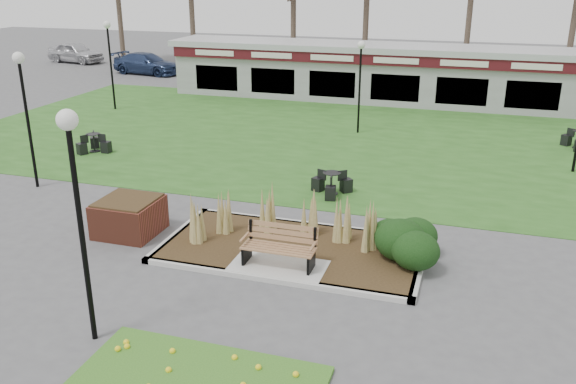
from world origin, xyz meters
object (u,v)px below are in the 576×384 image
(lamp_post_mid_right, at_px, (360,67))
(bistro_set_b, at_px, (332,187))
(car_silver, at_px, (75,52))
(lamp_post_mid_left, at_px, (23,90))
(lamp_post_far_left, at_px, (109,46))
(bistro_set_a, at_px, (94,146))
(car_blue, at_px, (147,64))
(park_bench, at_px, (280,246))
(food_pavilion, at_px, (399,74))
(car_black, at_px, (260,76))
(brick_planter, at_px, (129,216))
(lamp_post_near_left, at_px, (75,178))

(lamp_post_mid_right, relative_size, bistro_set_b, 2.97)
(car_silver, bearing_deg, lamp_post_mid_left, -137.47)
(lamp_post_far_left, bearing_deg, lamp_post_mid_left, -69.78)
(bistro_set_a, height_order, car_blue, car_blue)
(bistro_set_b, relative_size, car_silver, 0.30)
(park_bench, height_order, lamp_post_far_left, lamp_post_far_left)
(lamp_post_mid_left, height_order, car_silver, lamp_post_mid_left)
(lamp_post_far_left, relative_size, bistro_set_b, 3.30)
(car_blue, bearing_deg, car_silver, 76.16)
(bistro_set_a, bearing_deg, car_blue, 113.53)
(food_pavilion, bearing_deg, lamp_post_mid_right, -96.01)
(bistro_set_a, bearing_deg, bistro_set_b, -10.58)
(car_silver, height_order, car_black, car_black)
(brick_planter, bearing_deg, car_silver, 127.92)
(car_blue, bearing_deg, bistro_set_b, -130.10)
(park_bench, bearing_deg, brick_planter, 170.31)
(brick_planter, relative_size, food_pavilion, 0.06)
(lamp_post_near_left, bearing_deg, car_black, 102.77)
(lamp_post_mid_left, distance_m, car_black, 17.89)
(food_pavilion, xyz_separation_m, bistro_set_b, (-0.03, -14.54, -1.22))
(brick_planter, height_order, car_silver, car_silver)
(lamp_post_mid_left, bearing_deg, car_black, 86.21)
(brick_planter, distance_m, car_black, 20.32)
(lamp_post_near_left, xyz_separation_m, bistro_set_a, (-7.26, 10.73, -2.96))
(lamp_post_mid_right, height_order, car_blue, lamp_post_mid_right)
(park_bench, height_order, car_black, car_black)
(car_blue, bearing_deg, lamp_post_mid_right, -116.47)
(food_pavilion, xyz_separation_m, car_black, (-8.00, 1.04, -0.71))
(food_pavilion, distance_m, lamp_post_mid_right, 7.07)
(lamp_post_mid_left, relative_size, lamp_post_mid_right, 1.11)
(bistro_set_b, bearing_deg, car_blue, 132.42)
(bistro_set_b, distance_m, car_blue, 25.19)
(park_bench, distance_m, lamp_post_mid_right, 13.01)
(car_black, xyz_separation_m, car_blue, (-9.02, 3.02, -0.09))
(food_pavilion, height_order, lamp_post_mid_right, lamp_post_mid_right)
(lamp_post_far_left, xyz_separation_m, car_black, (5.10, 7.02, -2.32))
(lamp_post_mid_right, bearing_deg, bistro_set_b, -84.74)
(lamp_post_mid_right, distance_m, car_blue, 19.75)
(car_silver, relative_size, car_black, 0.93)
(food_pavilion, relative_size, car_black, 5.29)
(park_bench, height_order, food_pavilion, food_pavilion)
(lamp_post_mid_right, xyz_separation_m, lamp_post_far_left, (-12.38, 0.93, 0.31))
(lamp_post_near_left, bearing_deg, bistro_set_b, 74.83)
(park_bench, relative_size, car_silver, 0.39)
(brick_planter, relative_size, lamp_post_near_left, 0.34)
(brick_planter, relative_size, car_blue, 0.32)
(lamp_post_mid_left, bearing_deg, car_silver, 123.16)
(park_bench, distance_m, bistro_set_b, 5.19)
(car_silver, bearing_deg, car_blue, -101.95)
(park_bench, xyz_separation_m, lamp_post_near_left, (-2.45, -3.75, 2.62))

